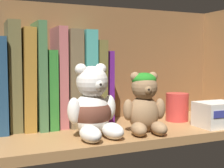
% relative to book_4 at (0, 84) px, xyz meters
% --- Properties ---
extents(shelf_board, '(0.76, 0.25, 0.02)m').
position_rel_book_4_xyz_m(shelf_board, '(0.23, -0.09, -0.11)').
color(shelf_board, '#9E7042').
rests_on(shelf_board, ground).
extents(shelf_back_panel, '(0.78, 0.01, 0.32)m').
position_rel_book_4_xyz_m(shelf_back_panel, '(0.23, 0.04, 0.04)').
color(shelf_back_panel, brown).
rests_on(shelf_back_panel, ground).
extents(book_4, '(0.02, 0.15, 0.21)m').
position_rel_book_4_xyz_m(book_4, '(0.00, 0.00, 0.00)').
color(book_4, navy).
rests_on(book_4, shelf_board).
extents(book_5, '(0.03, 0.12, 0.25)m').
position_rel_book_4_xyz_m(book_5, '(0.03, 0.00, 0.02)').
color(book_5, brown).
rests_on(book_5, shelf_board).
extents(book_6, '(0.03, 0.13, 0.23)m').
position_rel_book_4_xyz_m(book_6, '(0.06, 0.00, 0.01)').
color(book_6, olive).
rests_on(book_6, shelf_board).
extents(book_7, '(0.02, 0.14, 0.25)m').
position_rel_book_4_xyz_m(book_7, '(0.08, 0.00, 0.02)').
color(book_7, '#426E42').
rests_on(book_7, shelf_board).
extents(book_8, '(0.02, 0.14, 0.18)m').
position_rel_book_4_xyz_m(book_8, '(0.11, 0.00, -0.01)').
color(book_8, '#307B2F').
rests_on(book_8, shelf_board).
extents(book_9, '(0.02, 0.12, 0.24)m').
position_rel_book_4_xyz_m(book_9, '(0.13, 0.00, 0.01)').
color(book_9, '#B25D5D').
rests_on(book_9, shelf_board).
extents(book_10, '(0.03, 0.13, 0.23)m').
position_rel_book_4_xyz_m(book_10, '(0.16, 0.00, 0.01)').
color(book_10, brown).
rests_on(book_10, shelf_board).
extents(book_11, '(0.03, 0.14, 0.23)m').
position_rel_book_4_xyz_m(book_11, '(0.20, 0.00, 0.01)').
color(book_11, teal).
rests_on(book_11, shelf_board).
extents(book_12, '(0.02, 0.14, 0.21)m').
position_rel_book_4_xyz_m(book_12, '(0.23, 0.00, -0.00)').
color(book_12, brown).
rests_on(book_12, shelf_board).
extents(book_13, '(0.02, 0.10, 0.18)m').
position_rel_book_4_xyz_m(book_13, '(0.25, 0.00, -0.01)').
color(book_13, '#5D1C7C').
rests_on(book_13, shelf_board).
extents(teddy_bear_larger, '(0.11, 0.12, 0.15)m').
position_rel_book_4_xyz_m(teddy_bear_larger, '(0.17, -0.15, -0.04)').
color(teddy_bear_larger, white).
rests_on(teddy_bear_larger, shelf_board).
extents(teddy_bear_smaller, '(0.10, 0.10, 0.13)m').
position_rel_book_4_xyz_m(teddy_bear_smaller, '(0.29, -0.15, -0.04)').
color(teddy_bear_smaller, '#93704C').
rests_on(teddy_bear_smaller, shelf_board).
extents(pillar_candle, '(0.06, 0.06, 0.07)m').
position_rel_book_4_xyz_m(pillar_candle, '(0.43, -0.07, -0.07)').
color(pillar_candle, '#C63833').
rests_on(pillar_candle, shelf_board).
extents(small_product_box, '(0.09, 0.07, 0.06)m').
position_rel_book_4_xyz_m(small_product_box, '(0.48, -0.17, -0.07)').
color(small_product_box, silver).
rests_on(small_product_box, shelf_board).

